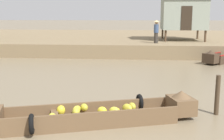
# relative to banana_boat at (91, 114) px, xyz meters

# --- Properties ---
(ground_plane) EXTENTS (300.00, 300.00, 0.00)m
(ground_plane) POSITION_rel_banana_boat_xyz_m (-0.89, 5.84, -0.28)
(ground_plane) COLOR #7A6B51
(riverbank_strip) EXTENTS (160.00, 20.00, 0.96)m
(riverbank_strip) POSITION_rel_banana_boat_xyz_m (-0.89, 22.03, 0.20)
(riverbank_strip) COLOR #7F6B4C
(riverbank_strip) RESTS_ON ground
(banana_boat) EXTENTS (5.98, 2.64, 0.80)m
(banana_boat) POSITION_rel_banana_boat_xyz_m (0.00, 0.00, 0.00)
(banana_boat) COLOR brown
(banana_boat) RESTS_ON ground
(stilt_house_mid_right) EXTENTS (4.08, 3.90, 4.20)m
(stilt_house_mid_right) POSITION_rel_banana_boat_xyz_m (4.78, 16.57, 2.96)
(stilt_house_mid_right) COLOR #4C3826
(stilt_house_mid_right) RESTS_ON riverbank_strip
(vendor_person) EXTENTS (0.44, 0.44, 1.66)m
(vendor_person) POSITION_rel_banana_boat_xyz_m (2.50, 13.81, 1.61)
(vendor_person) COLOR #332D28
(vendor_person) RESTS_ON riverbank_strip
(mooring_post) EXTENTS (0.14, 0.14, 1.23)m
(mooring_post) POSITION_rel_banana_boat_xyz_m (3.67, 1.11, 0.34)
(mooring_post) COLOR #423323
(mooring_post) RESTS_ON ground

